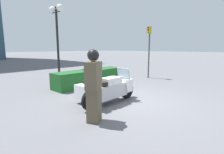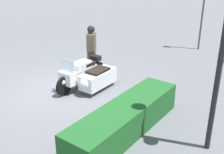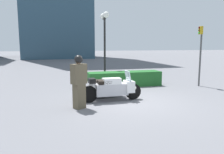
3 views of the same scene
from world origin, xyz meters
name	(u,v)px [view 3 (image 3 of 3)]	position (x,y,z in m)	size (l,w,h in m)	color
ground_plane	(133,101)	(0.00, 0.00, 0.00)	(160.00, 160.00, 0.00)	slate
police_motorcycle	(110,88)	(-0.73, 0.61, 0.46)	(2.41, 1.19, 1.15)	black
officer_rider	(79,81)	(-2.10, -0.39, 0.96)	(0.58, 0.51, 1.82)	brown
hedge_bush_curbside	(124,79)	(0.71, 3.10, 0.38)	(3.87, 0.93, 0.76)	#1E5623
twin_lamp_post	(105,29)	(0.11, 5.03, 3.11)	(0.35, 1.11, 4.03)	black
traffic_light_near	(200,47)	(4.48, 2.08, 2.06)	(0.22, 0.29, 3.10)	#4C4C4C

